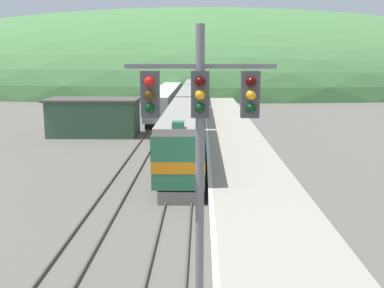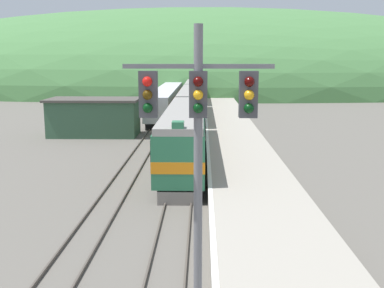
% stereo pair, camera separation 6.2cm
% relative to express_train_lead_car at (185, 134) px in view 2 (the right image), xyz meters
% --- Properties ---
extents(track_main, '(1.52, 180.00, 0.16)m').
position_rel_express_train_lead_car_xyz_m(track_main, '(0.00, 42.25, -2.25)').
color(track_main, '#4C443D').
rests_on(track_main, ground).
extents(track_siding, '(1.51, 180.00, 0.16)m').
position_rel_express_train_lead_car_xyz_m(track_siding, '(-3.90, 42.25, -2.25)').
color(track_siding, '#4C443D').
rests_on(track_siding, ground).
extents(platform, '(5.23, 140.00, 0.99)m').
position_rel_express_train_lead_car_xyz_m(platform, '(4.26, 22.25, -1.84)').
color(platform, '#9E9689').
rests_on(platform, ground).
extents(distant_hills, '(211.42, 95.14, 42.30)m').
position_rel_express_train_lead_car_xyz_m(distant_hills, '(0.00, 94.33, -2.33)').
color(distant_hills, '#477A42').
rests_on(distant_hills, ground).
extents(station_shed, '(9.46, 5.02, 3.89)m').
position_rel_express_train_lead_car_xyz_m(station_shed, '(-9.96, 12.85, -0.37)').
color(station_shed, '#385B42').
rests_on(station_shed, ground).
extents(express_train_lead_car, '(2.98, 20.01, 4.62)m').
position_rel_express_train_lead_car_xyz_m(express_train_lead_car, '(0.00, 0.00, 0.00)').
color(express_train_lead_car, black).
rests_on(express_train_lead_car, ground).
extents(carriage_second, '(2.97, 20.77, 4.26)m').
position_rel_express_train_lead_car_xyz_m(carriage_second, '(0.00, 21.50, -0.01)').
color(carriage_second, black).
rests_on(carriage_second, ground).
extents(carriage_third, '(2.97, 20.77, 4.26)m').
position_rel_express_train_lead_car_xyz_m(carriage_third, '(0.00, 43.15, -0.01)').
color(carriage_third, black).
rests_on(carriage_third, ground).
extents(siding_train, '(2.90, 33.29, 3.72)m').
position_rel_express_train_lead_car_xyz_m(siding_train, '(-3.90, 32.37, -0.41)').
color(siding_train, black).
rests_on(siding_train, ground).
extents(signal_mast_main, '(3.30, 0.42, 8.71)m').
position_rel_express_train_lead_car_xyz_m(signal_mast_main, '(1.24, -23.45, 3.69)').
color(signal_mast_main, slate).
rests_on(signal_mast_main, ground).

